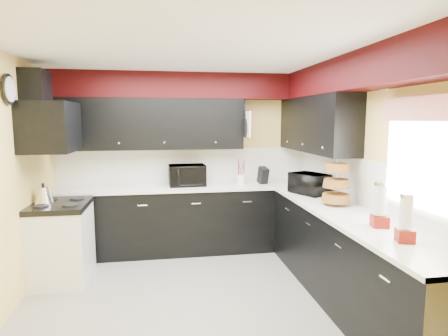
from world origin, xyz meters
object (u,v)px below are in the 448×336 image
object	(u,v)px
toaster_oven	(187,175)
knife_block	(263,176)
kettle	(44,195)
microwave	(310,184)
utensil_crock	(241,179)

from	to	relation	value
toaster_oven	knife_block	distance (m)	1.09
kettle	toaster_oven	bearing A→B (deg)	24.64
kettle	microwave	bearing A→B (deg)	-1.44
microwave	utensil_crock	distance (m)	1.08
knife_block	kettle	distance (m)	2.87
utensil_crock	knife_block	world-z (taller)	knife_block
microwave	utensil_crock	xyz separation A→B (m)	(-0.70, 0.82, -0.06)
toaster_oven	microwave	world-z (taller)	toaster_oven
microwave	kettle	xyz separation A→B (m)	(-3.15, 0.08, -0.06)
microwave	utensil_crock	world-z (taller)	microwave
knife_block	utensil_crock	bearing A→B (deg)	168.12
microwave	toaster_oven	bearing A→B (deg)	35.54
utensil_crock	knife_block	distance (m)	0.32
toaster_oven	kettle	size ratio (longest dim) A/B	2.45
microwave	kettle	bearing A→B (deg)	64.08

